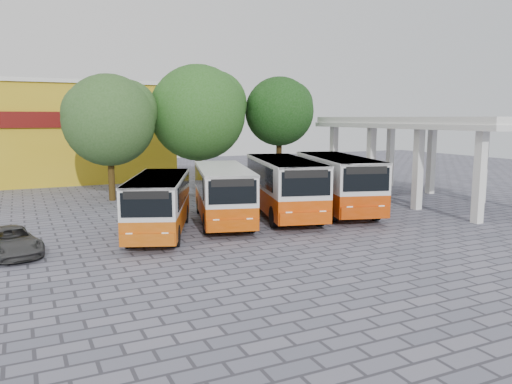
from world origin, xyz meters
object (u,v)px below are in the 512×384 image
bus_centre_left (223,191)px  bus_centre_right (284,183)px  parked_car (10,241)px  bus_far_right (337,180)px  bus_far_left (159,201)px

bus_centre_left → bus_centre_right: (3.60, 0.08, 0.16)m
bus_centre_left → parked_car: (-9.85, -2.21, -1.11)m
bus_far_right → bus_centre_left: bearing=-163.7°
bus_centre_right → bus_far_right: bearing=13.9°
bus_far_left → bus_far_right: bearing=28.2°
bus_far_right → parked_car: bus_far_right is taller
bus_centre_right → parked_car: bus_centre_right is taller
bus_centre_right → bus_far_right: 3.45m
bus_far_left → bus_far_right: 10.74m
bus_centre_left → bus_centre_right: bus_centre_right is taller
bus_far_left → bus_centre_right: bearing=31.7°
bus_far_left → bus_centre_left: bearing=39.8°
bus_far_right → parked_car: bearing=-156.3°
bus_far_left → parked_car: bearing=-148.8°
bus_far_left → parked_car: 6.38m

